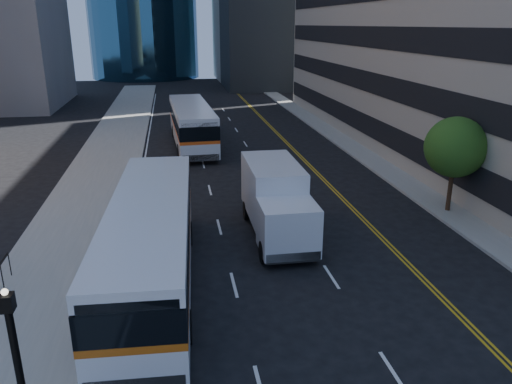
% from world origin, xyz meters
% --- Properties ---
extents(ground, '(160.00, 160.00, 0.00)m').
position_xyz_m(ground, '(0.00, 0.00, 0.00)').
color(ground, black).
rests_on(ground, ground).
extents(sidewalk_west, '(5.00, 90.00, 0.15)m').
position_xyz_m(sidewalk_west, '(-10.50, 25.00, 0.07)').
color(sidewalk_west, gray).
rests_on(sidewalk_west, ground).
extents(sidewalk_east, '(2.00, 90.00, 0.15)m').
position_xyz_m(sidewalk_east, '(9.00, 25.00, 0.07)').
color(sidewalk_east, gray).
rests_on(sidewalk_east, ground).
extents(street_tree, '(3.20, 3.20, 5.10)m').
position_xyz_m(street_tree, '(9.00, 8.00, 3.64)').
color(street_tree, '#332114').
rests_on(street_tree, sidewalk_east).
extents(lamp_post, '(0.28, 0.28, 4.56)m').
position_xyz_m(lamp_post, '(-9.00, -6.00, 2.72)').
color(lamp_post, black).
rests_on(lamp_post, sidewalk_west).
extents(bus_front, '(3.54, 13.52, 3.46)m').
position_xyz_m(bus_front, '(-6.60, 2.61, 1.89)').
color(bus_front, silver).
rests_on(bus_front, ground).
extents(bus_rear, '(3.50, 13.41, 3.43)m').
position_xyz_m(bus_rear, '(-4.00, 26.16, 1.87)').
color(bus_rear, silver).
rests_on(bus_rear, ground).
extents(box_truck, '(2.52, 7.14, 3.41)m').
position_xyz_m(box_truck, '(-0.88, 6.49, 1.80)').
color(box_truck, silver).
rests_on(box_truck, ground).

